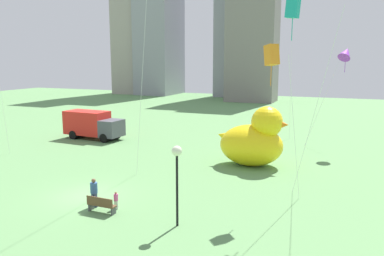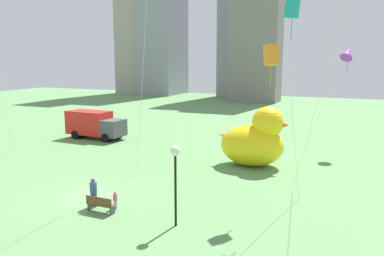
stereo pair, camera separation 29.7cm
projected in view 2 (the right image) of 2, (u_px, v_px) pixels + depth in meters
ground_plane at (87, 195)px, 23.89m from camera, size 140.00×140.00×0.00m
park_bench at (100, 204)px, 21.18m from camera, size 1.66×0.50×0.90m
person_adult at (93, 191)px, 21.98m from camera, size 0.40×0.40×1.64m
person_child at (115, 199)px, 21.70m from camera, size 0.24×0.24×1.00m
giant_inflatable_duck at (255, 141)px, 30.21m from camera, size 5.62×3.61×4.66m
lamppost at (175, 162)px, 19.01m from camera, size 0.51×0.51×4.06m
box_truck at (95, 125)px, 40.73m from camera, size 6.39×2.68×2.85m
city_skyline at (179, 18)px, 88.46m from camera, size 38.98×18.54×39.63m
kite_teal at (293, 8)px, 20.29m from camera, size 2.90×2.88×11.37m
kite_orange at (271, 56)px, 21.45m from camera, size 2.19×2.88×8.97m
kite_purple at (348, 53)px, 34.62m from camera, size 3.91×4.04×9.45m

